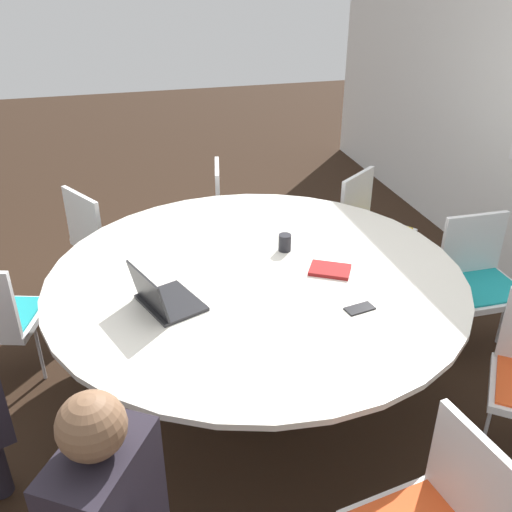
{
  "coord_description": "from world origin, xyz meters",
  "views": [
    {
      "loc": [
        2.5,
        -0.66,
        2.26
      ],
      "look_at": [
        0.0,
        0.0,
        0.86
      ],
      "focal_mm": 40.0,
      "sensor_mm": 36.0,
      "label": 1
    }
  ],
  "objects": [
    {
      "name": "chair_4",
      "position": [
        -0.06,
        1.44,
        0.5
      ],
      "size": [
        0.42,
        0.44,
        0.84
      ],
      "rotation": [
        0.0,
        0.0,
        10.99
      ],
      "color": "silver",
      "rests_on": "ground_plane"
    },
    {
      "name": "cell_phone",
      "position": [
        0.46,
        0.39,
        0.76
      ],
      "size": [
        0.1,
        0.15,
        0.01
      ],
      "color": "black",
      "rests_on": "conference_table"
    },
    {
      "name": "chair_7",
      "position": [
        -1.21,
        -0.78,
        0.5
      ],
      "size": [
        0.59,
        0.58,
        0.84
      ],
      "rotation": [
        0.0,
        0.0,
        13.1
      ],
      "color": "silver",
      "rests_on": "ground_plane"
    },
    {
      "name": "spiral_notebook",
      "position": [
        0.09,
        0.38,
        0.77
      ],
      "size": [
        0.23,
        0.26,
        0.02
      ],
      "color": "maroon",
      "rests_on": "conference_table"
    },
    {
      "name": "laptop",
      "position": [
        0.2,
        -0.51,
        0.81
      ],
      "size": [
        0.39,
        0.36,
        0.21
      ],
      "rotation": [
        0.0,
        0.0,
        3.52
      ],
      "color": "#232326",
      "rests_on": "conference_table"
    },
    {
      "name": "conference_table",
      "position": [
        0.0,
        0.0,
        0.65
      ],
      "size": [
        2.18,
        2.18,
        0.76
      ],
      "color": "#333333",
      "rests_on": "ground_plane"
    },
    {
      "name": "chair_6",
      "position": [
        -1.42,
        0.21,
        0.5
      ],
      "size": [
        0.51,
        0.5,
        0.84
      ],
      "rotation": [
        0.0,
        0.0,
        12.37
      ],
      "color": "silver",
      "rests_on": "ground_plane"
    },
    {
      "name": "ground_plane",
      "position": [
        0.0,
        0.0,
        0.0
      ],
      "size": [
        16.0,
        16.0,
        0.0
      ],
      "primitive_type": "plane",
      "color": "black"
    },
    {
      "name": "coffee_cup",
      "position": [
        -0.2,
        0.22,
        0.8
      ],
      "size": [
        0.07,
        0.07,
        0.1
      ],
      "color": "black",
      "rests_on": "conference_table"
    },
    {
      "name": "chair_5",
      "position": [
        -0.92,
        1.11,
        0.5
      ],
      "size": [
        0.6,
        0.6,
        0.84
      ],
      "rotation": [
        0.0,
        0.0,
        11.64
      ],
      "color": "silver",
      "rests_on": "ground_plane"
    }
  ]
}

